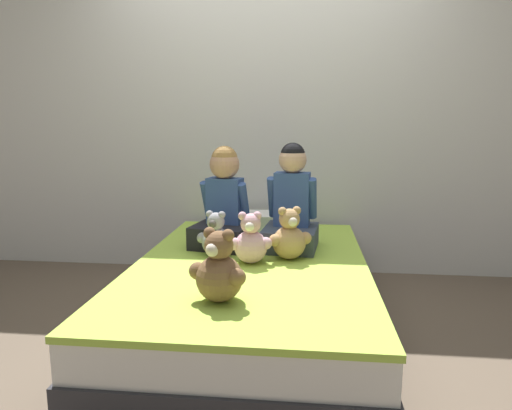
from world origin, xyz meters
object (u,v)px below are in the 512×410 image
(bed, at_px, (251,295))
(teddy_bear_at_foot_of_bed, at_px, (219,271))
(pillow_at_headboard, at_px, (265,220))
(teddy_bear_held_by_left_child, at_px, (216,237))
(child_on_right, at_px, (291,207))
(teddy_bear_held_by_right_child, at_px, (289,237))
(child_on_left, at_px, (224,204))
(teddy_bear_between_children, at_px, (250,242))

(bed, distance_m, teddy_bear_at_foot_of_bed, 0.69)
(bed, xyz_separation_m, pillow_at_headboard, (0.00, 0.85, 0.26))
(bed, bearing_deg, teddy_bear_held_by_left_child, 157.96)
(bed, height_order, teddy_bear_held_by_left_child, teddy_bear_held_by_left_child)
(child_on_right, distance_m, teddy_bear_held_by_right_child, 0.29)
(child_on_right, height_order, teddy_bear_held_by_right_child, child_on_right)
(teddy_bear_at_foot_of_bed, distance_m, pillow_at_headboard, 1.45)
(child_on_left, distance_m, teddy_bear_held_by_right_child, 0.52)
(pillow_at_headboard, bearing_deg, teddy_bear_between_children, -90.26)
(teddy_bear_at_foot_of_bed, bearing_deg, pillow_at_headboard, 107.10)
(teddy_bear_held_by_right_child, relative_size, teddy_bear_at_foot_of_bed, 0.93)
(bed, relative_size, teddy_bear_held_by_left_child, 7.52)
(child_on_right, relative_size, teddy_bear_between_children, 2.24)
(pillow_at_headboard, bearing_deg, teddy_bear_held_by_left_child, -106.24)
(teddy_bear_at_foot_of_bed, bearing_deg, bed, 103.08)
(child_on_right, height_order, teddy_bear_at_foot_of_bed, child_on_right)
(teddy_bear_at_foot_of_bed, xyz_separation_m, pillow_at_headboard, (0.07, 1.44, -0.08))
(teddy_bear_between_children, relative_size, pillow_at_headboard, 0.55)
(teddy_bear_at_foot_of_bed, height_order, pillow_at_headboard, teddy_bear_at_foot_of_bed)
(bed, xyz_separation_m, teddy_bear_held_by_right_child, (0.21, 0.07, 0.33))
(teddy_bear_held_by_right_child, bearing_deg, pillow_at_headboard, 82.74)
(bed, relative_size, child_on_left, 3.20)
(pillow_at_headboard, bearing_deg, teddy_bear_held_by_right_child, -74.70)
(bed, xyz_separation_m, child_on_left, (-0.21, 0.33, 0.47))
(child_on_left, height_order, teddy_bear_at_foot_of_bed, child_on_left)
(pillow_at_headboard, bearing_deg, child_on_left, -112.48)
(child_on_left, bearing_deg, teddy_bear_between_children, -47.88)
(teddy_bear_held_by_right_child, height_order, teddy_bear_between_children, teddy_bear_held_by_right_child)
(child_on_left, distance_m, child_on_right, 0.43)
(bed, relative_size, child_on_right, 3.09)
(teddy_bear_held_by_right_child, bearing_deg, bed, 175.93)
(teddy_bear_held_by_left_child, relative_size, teddy_bear_between_children, 0.92)
(child_on_right, xyz_separation_m, teddy_bear_held_by_right_child, (-0.00, -0.26, -0.13))
(teddy_bear_held_by_right_child, xyz_separation_m, teddy_bear_between_children, (-0.22, -0.10, -0.01))
(bed, bearing_deg, pillow_at_headboard, 90.00)
(teddy_bear_held_by_left_child, relative_size, pillow_at_headboard, 0.50)
(bed, bearing_deg, teddy_bear_at_foot_of_bed, -96.87)
(teddy_bear_between_children, bearing_deg, teddy_bear_at_foot_of_bed, -107.30)
(child_on_left, relative_size, pillow_at_headboard, 1.18)
(bed, bearing_deg, child_on_right, 57.07)
(teddy_bear_held_by_left_child, xyz_separation_m, teddy_bear_held_by_right_child, (0.43, -0.02, 0.02))
(child_on_left, xyz_separation_m, teddy_bear_held_by_left_child, (-0.01, -0.24, -0.15))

